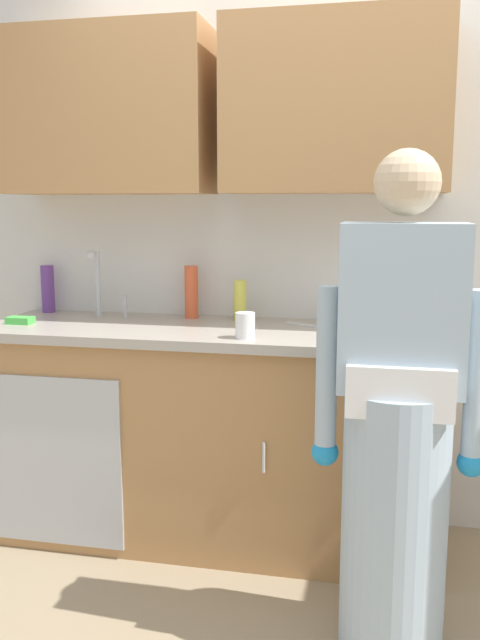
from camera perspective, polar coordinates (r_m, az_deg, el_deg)
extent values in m
cube|color=silver|center=(3.16, 8.99, 7.51)|extent=(4.80, 0.10, 2.70)
cube|color=#B27F4C|center=(3.20, -10.88, 16.46)|extent=(0.91, 0.34, 0.70)
cube|color=#B27F4C|center=(2.97, 7.89, 17.10)|extent=(0.91, 0.34, 0.70)
cube|color=#B27F4C|center=(3.06, -2.32, -9.64)|extent=(1.90, 0.60, 0.90)
cube|color=#B7BABF|center=(3.01, -15.16, -11.21)|extent=(0.60, 0.01, 0.72)
cylinder|color=silver|center=(2.70, 1.97, -11.27)|extent=(0.01, 0.01, 0.12)
cylinder|color=silver|center=(2.67, 11.24, -11.75)|extent=(0.01, 0.01, 0.12)
cube|color=#A8A093|center=(2.94, -2.38, -0.96)|extent=(1.96, 0.66, 0.04)
cube|color=#B7BABF|center=(3.12, -11.97, -0.65)|extent=(0.50, 0.36, 0.03)
cylinder|color=#B7BABF|center=(3.24, -11.65, 2.88)|extent=(0.02, 0.02, 0.30)
sphere|color=#B7BABF|center=(3.18, -12.17, 5.26)|extent=(0.04, 0.04, 0.04)
cylinder|color=#B7BABF|center=(3.21, -9.46, 1.07)|extent=(0.02, 0.02, 0.10)
cube|color=white|center=(2.57, 12.24, -24.38)|extent=(0.20, 0.26, 0.06)
cylinder|color=#A3B7C6|center=(2.39, 12.60, -15.90)|extent=(0.34, 0.34, 0.88)
cube|color=#A3B7C6|center=(2.18, 13.26, 0.97)|extent=(0.38, 0.22, 0.52)
sphere|color=#D0B28B|center=(2.16, 13.65, 10.99)|extent=(0.20, 0.20, 0.20)
cube|color=white|center=(2.11, 13.07, -5.95)|extent=(0.32, 0.04, 0.16)
cylinder|color=#A3B7C6|center=(2.25, 7.16, -4.17)|extent=(0.07, 0.07, 0.55)
sphere|color=#1E8CCC|center=(2.33, 7.02, -10.76)|extent=(0.09, 0.09, 0.09)
cylinder|color=#A3B7C6|center=(2.26, 18.90, -4.56)|extent=(0.07, 0.07, 0.55)
sphere|color=#1E8CCC|center=(2.34, 18.53, -11.12)|extent=(0.09, 0.09, 0.09)
cylinder|color=#D8D14C|center=(3.06, 0.00, 1.60)|extent=(0.06, 0.06, 0.18)
cylinder|color=#66388C|center=(3.45, -15.58, 2.50)|extent=(0.06, 0.06, 0.23)
cylinder|color=#E05933|center=(3.16, -4.04, 2.32)|extent=(0.06, 0.06, 0.24)
cylinder|color=white|center=(2.68, 0.43, -0.45)|extent=(0.08, 0.08, 0.10)
cube|color=silver|center=(2.97, 5.90, -0.46)|extent=(0.23, 0.13, 0.01)
cube|color=#4CBF4C|center=(3.16, -17.69, -0.02)|extent=(0.11, 0.07, 0.03)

